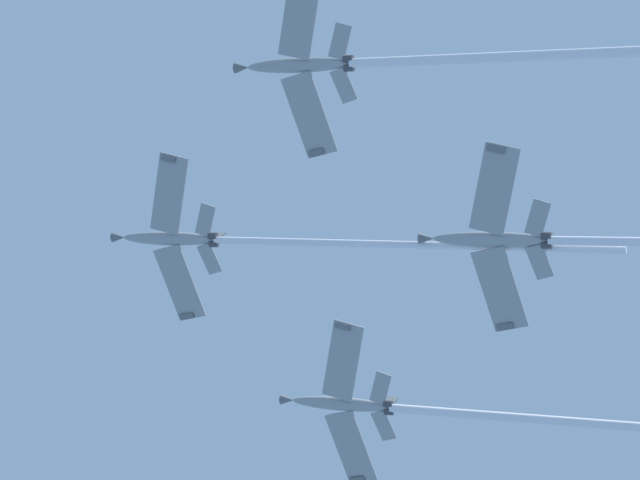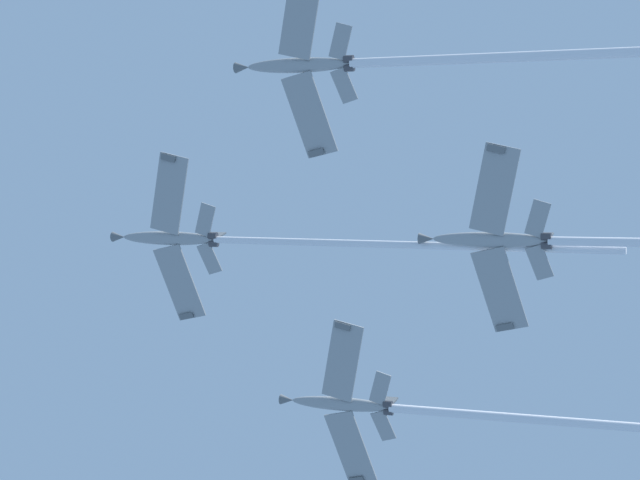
# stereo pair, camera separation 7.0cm
# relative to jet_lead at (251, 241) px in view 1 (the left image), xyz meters

# --- Properties ---
(jet_lead) EXTENTS (20.08, 54.80, 23.03)m
(jet_lead) POSITION_rel_jet_lead_xyz_m (0.00, 0.00, 0.00)
(jet_lead) COLOR gray
(jet_left_wing) EXTENTS (20.06, 52.92, 24.10)m
(jet_left_wing) POSITION_rel_jet_lead_xyz_m (20.88, 17.48, -7.64)
(jet_left_wing) COLOR gray
(jet_right_wing) EXTENTS (20.06, 52.84, 23.08)m
(jet_right_wing) POSITION_rel_jet_lead_xyz_m (-17.44, 21.83, -7.13)
(jet_right_wing) COLOR gray
(jet_slot) EXTENTS (20.07, 48.58, 20.23)m
(jet_slot) POSITION_rel_jet_lead_xyz_m (4.03, 34.48, -14.76)
(jet_slot) COLOR gray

